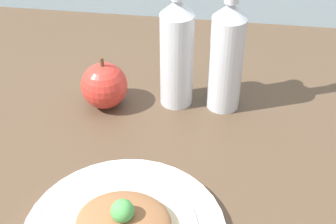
% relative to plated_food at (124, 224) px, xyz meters
% --- Properties ---
extents(ground_plane, '(1.80, 1.10, 0.04)m').
position_rel_plated_food_xyz_m(ground_plane, '(0.04, 0.17, -0.05)').
color(ground_plane, brown).
extents(plated_food, '(0.21, 0.21, 0.06)m').
position_rel_plated_food_xyz_m(plated_food, '(0.00, 0.00, 0.00)').
color(plated_food, beige).
rests_on(plated_food, plate).
extents(cider_bottle_left, '(0.06, 0.06, 0.29)m').
position_rel_plated_food_xyz_m(cider_bottle_left, '(0.03, 0.34, 0.08)').
color(cider_bottle_left, silver).
rests_on(cider_bottle_left, ground_plane).
extents(cider_bottle_right, '(0.06, 0.06, 0.29)m').
position_rel_plated_food_xyz_m(cider_bottle_right, '(0.12, 0.34, 0.08)').
color(cider_bottle_right, silver).
rests_on(cider_bottle_right, ground_plane).
extents(apple, '(0.09, 0.09, 0.11)m').
position_rel_plated_food_xyz_m(apple, '(-0.10, 0.30, 0.01)').
color(apple, red).
rests_on(apple, ground_plane).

